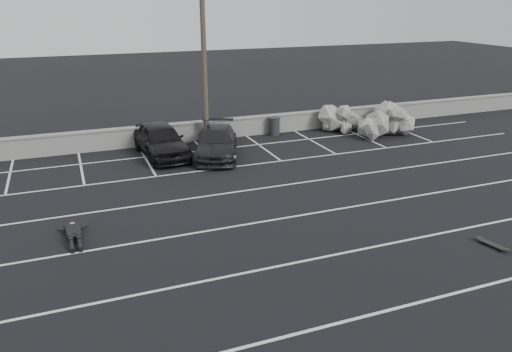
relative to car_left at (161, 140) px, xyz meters
name	(u,v)px	position (x,y,z in m)	size (l,w,h in m)	color
ground	(282,266)	(1.17, -11.88, -0.82)	(120.00, 120.00, 0.00)	black
seawall	(175,133)	(1.17, 2.12, -0.27)	(50.00, 0.45, 1.06)	gray
stall_lines	(231,209)	(1.09, -7.47, -0.81)	(36.00, 20.05, 0.01)	silver
car_left	(161,140)	(0.00, 0.00, 0.00)	(1.93, 4.80, 1.63)	black
car_right	(217,142)	(2.54, -0.99, -0.12)	(1.95, 4.80, 1.39)	black
utility_pole	(204,48)	(2.69, 1.32, 4.19)	(1.32, 0.26, 9.89)	#4C4238
trash_bin	(274,126)	(6.73, 1.61, -0.30)	(0.84, 0.84, 1.02)	#27272A
riprap_pile	(367,123)	(11.86, 0.09, -0.23)	(5.23, 4.03, 1.44)	#ADA9A2
person	(73,229)	(-4.43, -7.59, -0.57)	(1.04, 2.52, 0.50)	black
skateboard	(492,245)	(7.83, -13.23, -0.73)	(0.41, 0.91, 0.11)	black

